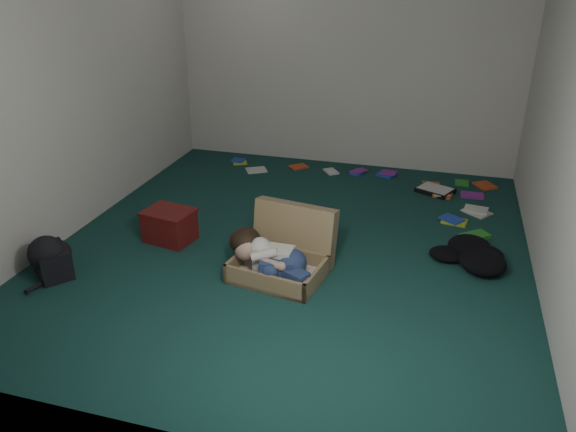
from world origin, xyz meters
The scene contains 12 objects.
floor centered at (0.00, 0.00, 0.00)m, with size 4.50×4.50×0.00m, color #143B36.
wall_back centered at (0.00, 2.25, 1.30)m, with size 4.50×4.50×0.00m, color silver.
wall_front centered at (0.00, -2.25, 1.30)m, with size 4.50×4.50×0.00m, color silver.
wall_left centered at (-2.00, 0.00, 1.30)m, with size 4.50×4.50×0.00m, color silver.
wall_right centered at (2.00, 0.00, 1.30)m, with size 4.50×4.50×0.00m, color silver.
suitcase centered at (0.06, -0.43, 0.15)m, with size 0.80×0.78×0.51m.
person centered at (-0.02, -0.60, 0.20)m, with size 0.74×0.45×0.32m.
maroon_bin centered at (-1.08, -0.21, 0.15)m, with size 0.47×0.40×0.29m.
backpack centered at (-1.70, -1.02, 0.13)m, with size 0.43×0.34×0.26m, color black, non-canonical shape.
clothing_pile centered at (1.48, 0.12, 0.08)m, with size 0.49×0.40×0.16m, color black, non-canonical shape.
paper_tray centered at (1.15, 1.59, 0.03)m, with size 0.44×0.40×0.05m.
book_scatter centered at (0.69, 1.62, 0.01)m, with size 3.11×1.60×0.02m.
Camera 1 is at (1.17, -4.23, 2.33)m, focal length 35.00 mm.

